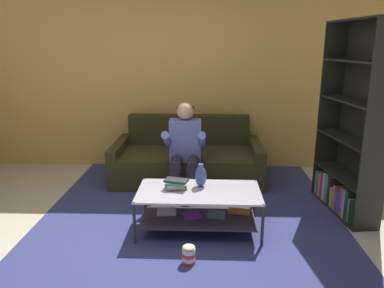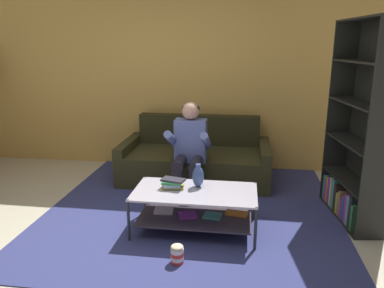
{
  "view_description": "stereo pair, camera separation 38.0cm",
  "coord_description": "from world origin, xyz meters",
  "px_view_note": "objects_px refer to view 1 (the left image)",
  "views": [
    {
      "loc": [
        0.6,
        -3.04,
        1.8
      ],
      "look_at": [
        0.44,
        0.74,
        0.79
      ],
      "focal_mm": 35.0,
      "sensor_mm": 36.0,
      "label": 1
    },
    {
      "loc": [
        0.97,
        -3.0,
        1.8
      ],
      "look_at": [
        0.44,
        0.74,
        0.79
      ],
      "focal_mm": 35.0,
      "sensor_mm": 36.0,
      "label": 2
    }
  ],
  "objects_px": {
    "book_stack": "(176,184)",
    "person_seated_center": "(185,147)",
    "vase": "(201,176)",
    "bookshelf": "(351,145)",
    "coffee_table": "(199,204)",
    "popcorn_tub": "(189,255)",
    "couch": "(188,160)"
  },
  "relations": [
    {
      "from": "couch",
      "to": "bookshelf",
      "type": "relative_size",
      "value": 0.96
    },
    {
      "from": "person_seated_center",
      "to": "coffee_table",
      "type": "height_order",
      "value": "person_seated_center"
    },
    {
      "from": "bookshelf",
      "to": "popcorn_tub",
      "type": "distance_m",
      "value": 2.16
    },
    {
      "from": "coffee_table",
      "to": "book_stack",
      "type": "distance_m",
      "value": 0.3
    },
    {
      "from": "book_stack",
      "to": "bookshelf",
      "type": "height_order",
      "value": "bookshelf"
    },
    {
      "from": "couch",
      "to": "coffee_table",
      "type": "distance_m",
      "value": 1.49
    },
    {
      "from": "couch",
      "to": "bookshelf",
      "type": "xyz_separation_m",
      "value": [
        1.82,
        -0.93,
        0.48
      ]
    },
    {
      "from": "person_seated_center",
      "to": "popcorn_tub",
      "type": "height_order",
      "value": "person_seated_center"
    },
    {
      "from": "couch",
      "to": "person_seated_center",
      "type": "relative_size",
      "value": 1.74
    },
    {
      "from": "coffee_table",
      "to": "popcorn_tub",
      "type": "height_order",
      "value": "coffee_table"
    },
    {
      "from": "coffee_table",
      "to": "book_stack",
      "type": "relative_size",
      "value": 4.77
    },
    {
      "from": "vase",
      "to": "bookshelf",
      "type": "relative_size",
      "value": 0.12
    },
    {
      "from": "vase",
      "to": "bookshelf",
      "type": "bearing_deg",
      "value": 15.1
    },
    {
      "from": "coffee_table",
      "to": "bookshelf",
      "type": "bearing_deg",
      "value": 18.58
    },
    {
      "from": "person_seated_center",
      "to": "vase",
      "type": "relative_size",
      "value": 4.78
    },
    {
      "from": "person_seated_center",
      "to": "couch",
      "type": "bearing_deg",
      "value": 90.0
    },
    {
      "from": "coffee_table",
      "to": "bookshelf",
      "type": "height_order",
      "value": "bookshelf"
    },
    {
      "from": "couch",
      "to": "coffee_table",
      "type": "relative_size",
      "value": 1.65
    },
    {
      "from": "person_seated_center",
      "to": "bookshelf",
      "type": "xyz_separation_m",
      "value": [
        1.82,
        -0.34,
        0.14
      ]
    },
    {
      "from": "person_seated_center",
      "to": "book_stack",
      "type": "distance_m",
      "value": 0.86
    },
    {
      "from": "bookshelf",
      "to": "person_seated_center",
      "type": "bearing_deg",
      "value": 169.3
    },
    {
      "from": "book_stack",
      "to": "person_seated_center",
      "type": "bearing_deg",
      "value": 87.11
    },
    {
      "from": "person_seated_center",
      "to": "vase",
      "type": "xyz_separation_m",
      "value": [
        0.2,
        -0.78,
        -0.08
      ]
    },
    {
      "from": "popcorn_tub",
      "to": "bookshelf",
      "type": "bearing_deg",
      "value": 34.23
    },
    {
      "from": "bookshelf",
      "to": "popcorn_tub",
      "type": "relative_size",
      "value": 11.62
    },
    {
      "from": "bookshelf",
      "to": "vase",
      "type": "bearing_deg",
      "value": -164.9
    },
    {
      "from": "book_stack",
      "to": "popcorn_tub",
      "type": "bearing_deg",
      "value": -76.12
    },
    {
      "from": "coffee_table",
      "to": "vase",
      "type": "xyz_separation_m",
      "value": [
        0.02,
        0.11,
        0.26
      ]
    },
    {
      "from": "book_stack",
      "to": "popcorn_tub",
      "type": "xyz_separation_m",
      "value": [
        0.16,
        -0.65,
        -0.38
      ]
    },
    {
      "from": "vase",
      "to": "popcorn_tub",
      "type": "height_order",
      "value": "vase"
    },
    {
      "from": "book_stack",
      "to": "vase",
      "type": "bearing_deg",
      "value": 15.86
    },
    {
      "from": "couch",
      "to": "book_stack",
      "type": "relative_size",
      "value": 7.86
    }
  ]
}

